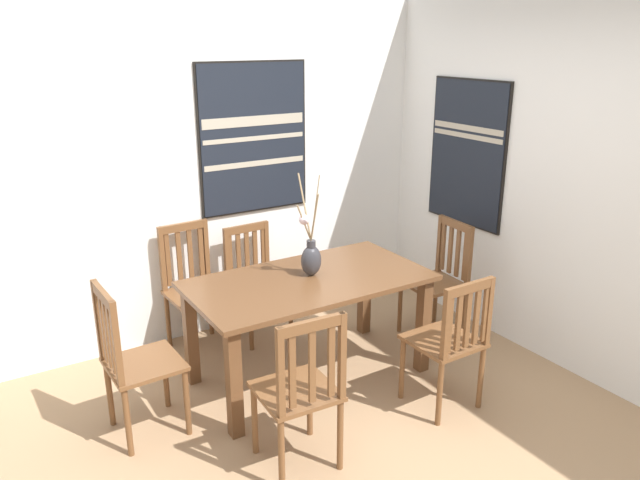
{
  "coord_description": "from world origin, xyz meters",
  "views": [
    {
      "loc": [
        -1.82,
        -2.59,
        2.32
      ],
      "look_at": [
        0.31,
        0.83,
        0.98
      ],
      "focal_mm": 34.3,
      "sensor_mm": 36.0,
      "label": 1
    }
  ],
  "objects_px": {
    "chair_1": "(301,390)",
    "chair_4": "(450,339)",
    "painting_on_side_wall": "(468,153)",
    "chair_3": "(133,359)",
    "dining_table": "(309,294)",
    "chair_0": "(255,278)",
    "painting_on_back_wall": "(254,138)",
    "chair_5": "(193,286)",
    "centerpiece_vase": "(311,255)",
    "chair_2": "(439,278)"
  },
  "relations": [
    {
      "from": "centerpiece_vase",
      "to": "chair_3",
      "type": "relative_size",
      "value": 0.73
    },
    {
      "from": "chair_0",
      "to": "painting_on_side_wall",
      "type": "xyz_separation_m",
      "value": [
        1.65,
        -0.59,
        0.94
      ]
    },
    {
      "from": "chair_4",
      "to": "painting_on_back_wall",
      "type": "distance_m",
      "value": 2.2
    },
    {
      "from": "chair_1",
      "to": "chair_3",
      "type": "distance_m",
      "value": 1.05
    },
    {
      "from": "chair_4",
      "to": "chair_3",
      "type": "bearing_deg",
      "value": 156.27
    },
    {
      "from": "chair_1",
      "to": "chair_4",
      "type": "distance_m",
      "value": 1.1
    },
    {
      "from": "chair_1",
      "to": "chair_4",
      "type": "relative_size",
      "value": 1.05
    },
    {
      "from": "chair_0",
      "to": "chair_3",
      "type": "height_order",
      "value": "chair_3"
    },
    {
      "from": "chair_3",
      "to": "chair_4",
      "type": "bearing_deg",
      "value": -23.73
    },
    {
      "from": "chair_3",
      "to": "centerpiece_vase",
      "type": "bearing_deg",
      "value": 3.13
    },
    {
      "from": "dining_table",
      "to": "chair_4",
      "type": "xyz_separation_m",
      "value": [
        0.56,
        -0.81,
        -0.14
      ]
    },
    {
      "from": "dining_table",
      "to": "centerpiece_vase",
      "type": "bearing_deg",
      "value": 47.21
    },
    {
      "from": "chair_0",
      "to": "painting_on_back_wall",
      "type": "height_order",
      "value": "painting_on_back_wall"
    },
    {
      "from": "dining_table",
      "to": "chair_3",
      "type": "bearing_deg",
      "value": -178.84
    },
    {
      "from": "chair_2",
      "to": "painting_on_side_wall",
      "type": "bearing_deg",
      "value": 26.72
    },
    {
      "from": "dining_table",
      "to": "chair_0",
      "type": "height_order",
      "value": "chair_0"
    },
    {
      "from": "chair_2",
      "to": "chair_4",
      "type": "relative_size",
      "value": 1.03
    },
    {
      "from": "dining_table",
      "to": "chair_1",
      "type": "height_order",
      "value": "chair_1"
    },
    {
      "from": "painting_on_back_wall",
      "to": "centerpiece_vase",
      "type": "bearing_deg",
      "value": -94.93
    },
    {
      "from": "dining_table",
      "to": "chair_5",
      "type": "distance_m",
      "value": 1.01
    },
    {
      "from": "chair_2",
      "to": "centerpiece_vase",
      "type": "bearing_deg",
      "value": 178.1
    },
    {
      "from": "painting_on_back_wall",
      "to": "chair_0",
      "type": "bearing_deg",
      "value": -120.31
    },
    {
      "from": "painting_on_side_wall",
      "to": "centerpiece_vase",
      "type": "bearing_deg",
      "value": -173.78
    },
    {
      "from": "dining_table",
      "to": "chair_0",
      "type": "xyz_separation_m",
      "value": [
        -0.02,
        0.81,
        -0.15
      ]
    },
    {
      "from": "chair_3",
      "to": "chair_2",
      "type": "bearing_deg",
      "value": 0.72
    },
    {
      "from": "chair_4",
      "to": "chair_1",
      "type": "bearing_deg",
      "value": -179.76
    },
    {
      "from": "chair_5",
      "to": "centerpiece_vase",
      "type": "bearing_deg",
      "value": -55.18
    },
    {
      "from": "painting_on_side_wall",
      "to": "chair_5",
      "type": "bearing_deg",
      "value": 163.59
    },
    {
      "from": "chair_2",
      "to": "painting_on_back_wall",
      "type": "bearing_deg",
      "value": 135.82
    },
    {
      "from": "dining_table",
      "to": "centerpiece_vase",
      "type": "distance_m",
      "value": 0.27
    },
    {
      "from": "chair_5",
      "to": "painting_on_side_wall",
      "type": "bearing_deg",
      "value": -16.41
    },
    {
      "from": "dining_table",
      "to": "painting_on_back_wall",
      "type": "relative_size",
      "value": 1.38
    },
    {
      "from": "chair_4",
      "to": "dining_table",
      "type": "bearing_deg",
      "value": 124.56
    },
    {
      "from": "chair_1",
      "to": "chair_2",
      "type": "height_order",
      "value": "chair_1"
    },
    {
      "from": "chair_1",
      "to": "chair_3",
      "type": "height_order",
      "value": "chair_3"
    },
    {
      "from": "dining_table",
      "to": "chair_5",
      "type": "height_order",
      "value": "chair_5"
    },
    {
      "from": "chair_2",
      "to": "chair_3",
      "type": "xyz_separation_m",
      "value": [
        -2.45,
        -0.03,
        0.02
      ]
    },
    {
      "from": "chair_0",
      "to": "chair_1",
      "type": "relative_size",
      "value": 0.92
    },
    {
      "from": "chair_3",
      "to": "dining_table",
      "type": "bearing_deg",
      "value": 1.16
    },
    {
      "from": "chair_5",
      "to": "dining_table",
      "type": "bearing_deg",
      "value": -58.59
    },
    {
      "from": "chair_2",
      "to": "chair_5",
      "type": "distance_m",
      "value": 1.93
    },
    {
      "from": "painting_on_side_wall",
      "to": "chair_3",
      "type": "bearing_deg",
      "value": -175.15
    },
    {
      "from": "centerpiece_vase",
      "to": "chair_2",
      "type": "height_order",
      "value": "centerpiece_vase"
    },
    {
      "from": "chair_1",
      "to": "painting_on_side_wall",
      "type": "xyz_separation_m",
      "value": [
        2.18,
        1.04,
        0.93
      ]
    },
    {
      "from": "centerpiece_vase",
      "to": "chair_5",
      "type": "relative_size",
      "value": 0.73
    },
    {
      "from": "chair_4",
      "to": "chair_2",
      "type": "bearing_deg",
      "value": 51.38
    },
    {
      "from": "painting_on_back_wall",
      "to": "dining_table",
      "type": "bearing_deg",
      "value": -96.94
    },
    {
      "from": "centerpiece_vase",
      "to": "painting_on_back_wall",
      "type": "relative_size",
      "value": 0.6
    },
    {
      "from": "chair_0",
      "to": "chair_1",
      "type": "distance_m",
      "value": 1.71
    },
    {
      "from": "chair_4",
      "to": "painting_on_side_wall",
      "type": "height_order",
      "value": "painting_on_side_wall"
    }
  ]
}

